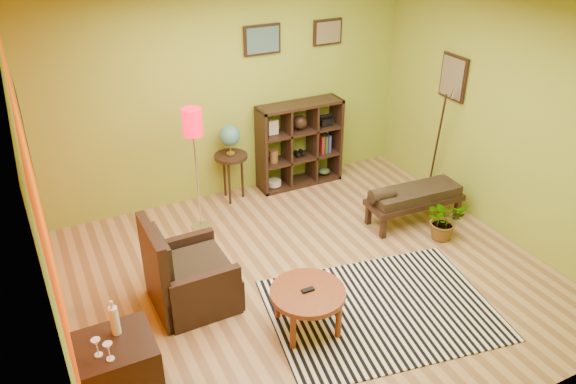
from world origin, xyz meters
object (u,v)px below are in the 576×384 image
floor_lamp (193,133)px  globe_table (230,144)px  bench (413,197)px  coffee_table (308,296)px  armchair (187,279)px  cube_shelf (301,144)px  side_cabinet (120,376)px  potted_plant (444,224)px

floor_lamp → globe_table: 0.94m
floor_lamp → bench: size_ratio=1.24×
coffee_table → globe_table: globe_table is taller
armchair → cube_shelf: cube_shelf is taller
armchair → floor_lamp: (0.57, 1.31, 0.98)m
floor_lamp → side_cabinet: bearing=-121.5°
coffee_table → side_cabinet: (-1.78, -0.19, -0.02)m
coffee_table → potted_plant: (2.20, 0.65, -0.18)m
globe_table → potted_plant: (1.91, -2.04, -0.61)m
side_cabinet → floor_lamp: size_ratio=0.65×
coffee_table → bench: 2.37m
coffee_table → potted_plant: size_ratio=1.39×
bench → coffee_table: bearing=-151.6°
potted_plant → globe_table: bearing=133.2°
coffee_table → bench: size_ratio=0.56×
globe_table → cube_shelf: bearing=0.7°
armchair → potted_plant: size_ratio=1.89×
globe_table → coffee_table: bearing=-96.2°
side_cabinet → globe_table: bearing=54.2°
floor_lamp → potted_plant: (2.54, -1.52, -1.07)m
bench → floor_lamp: bearing=156.7°
globe_table → potted_plant: size_ratio=2.07×
side_cabinet → floor_lamp: 2.91m
coffee_table → armchair: bearing=136.7°
cube_shelf → potted_plant: (0.87, -2.05, -0.40)m
floor_lamp → bench: 2.79m
armchair → potted_plant: 3.12m
coffee_table → cube_shelf: bearing=63.8°
side_cabinet → cube_shelf: 4.25m
armchair → cube_shelf: bearing=39.5°
floor_lamp → globe_table: (0.63, 0.52, -0.46)m
globe_table → potted_plant: bearing=-46.8°
armchair → cube_shelf: (2.24, 1.85, 0.31)m
globe_table → bench: bearing=-41.1°
coffee_table → armchair: 1.25m
coffee_table → side_cabinet: size_ratio=0.70×
side_cabinet → potted_plant: 4.08m
bench → potted_plant: size_ratio=2.46×
globe_table → cube_shelf: size_ratio=0.89×
armchair → bench: (2.99, 0.27, 0.07)m
floor_lamp → cube_shelf: size_ratio=1.31×
floor_lamp → globe_table: bearing=39.5°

